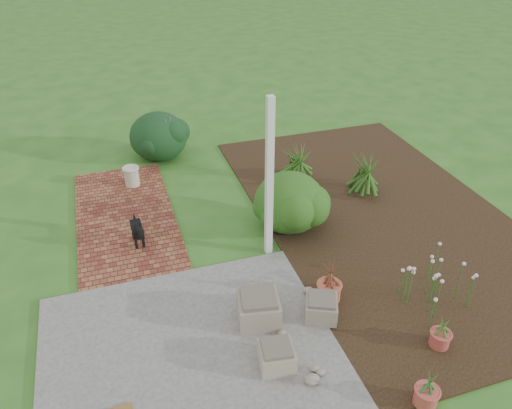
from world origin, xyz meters
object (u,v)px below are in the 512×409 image
object	(u,v)px
evergreen_shrub	(290,201)
black_dog	(137,230)
stone_trough_near	(276,357)
cream_ceramic_urn	(132,176)

from	to	relation	value
evergreen_shrub	black_dog	bearing A→B (deg)	174.46
stone_trough_near	evergreen_shrub	size ratio (longest dim) A/B	0.35
cream_ceramic_urn	black_dog	bearing A→B (deg)	-93.15
evergreen_shrub	stone_trough_near	bearing A→B (deg)	-114.06
black_dog	cream_ceramic_urn	distance (m)	1.93
stone_trough_near	cream_ceramic_urn	xyz separation A→B (m)	(-1.12, 4.79, 0.05)
stone_trough_near	black_dog	world-z (taller)	black_dog
stone_trough_near	black_dog	size ratio (longest dim) A/B	0.74
stone_trough_near	black_dog	distance (m)	3.12
evergreen_shrub	cream_ceramic_urn	bearing A→B (deg)	136.74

